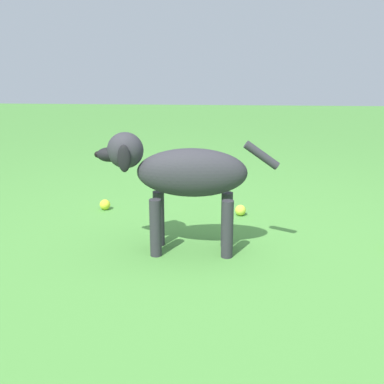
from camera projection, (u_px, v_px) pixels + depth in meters
name	position (u px, v px, depth m)	size (l,w,h in m)	color
ground	(197.00, 255.00, 2.31)	(14.00, 14.00, 0.00)	#478438
dog	(181.00, 174.00, 2.26)	(0.21, 0.88, 0.59)	#2D2D33
tennis_ball_0	(240.00, 210.00, 2.87)	(0.07, 0.07, 0.07)	#C2D83B
tennis_ball_2	(105.00, 205.00, 2.98)	(0.07, 0.07, 0.07)	#C8D62F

